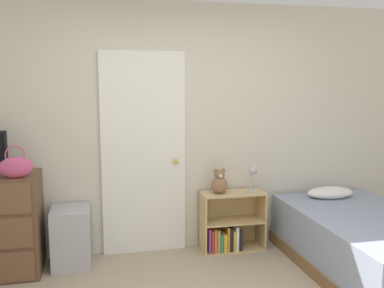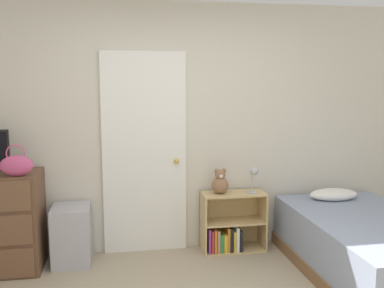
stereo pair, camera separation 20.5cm
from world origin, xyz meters
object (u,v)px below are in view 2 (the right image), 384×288
handbag (16,165)px  storage_bin (72,235)px  bed (369,247)px  bookshelf (229,228)px  teddy_bear (220,183)px  desk_lamp (254,174)px

handbag → storage_bin: (0.42, 0.22, -0.74)m
storage_bin → bed: size_ratio=0.29×
bookshelf → bed: (1.10, -0.80, 0.04)m
handbag → bed: (3.10, -0.53, -0.76)m
storage_bin → bed: bed is taller
storage_bin → bed: 2.79m
teddy_bear → desk_lamp: bearing=-6.8°
desk_lamp → bed: (0.85, -0.76, -0.55)m
bed → desk_lamp: bearing=138.2°
teddy_bear → desk_lamp: desk_lamp is taller
handbag → storage_bin: handbag is taller
bookshelf → teddy_bear: size_ratio=2.51×
teddy_bear → desk_lamp: (0.34, -0.04, 0.09)m
storage_bin → desk_lamp: size_ratio=2.01×
bookshelf → teddy_bear: 0.50m
storage_bin → bookshelf: bearing=2.0°
bookshelf → desk_lamp: size_ratio=2.34×
desk_lamp → bed: 1.27m
handbag → desk_lamp: (2.25, 0.23, -0.21)m
teddy_bear → bed: teddy_bear is taller
bookshelf → teddy_bear: bearing=-178.5°
handbag → desk_lamp: bearing=5.8°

